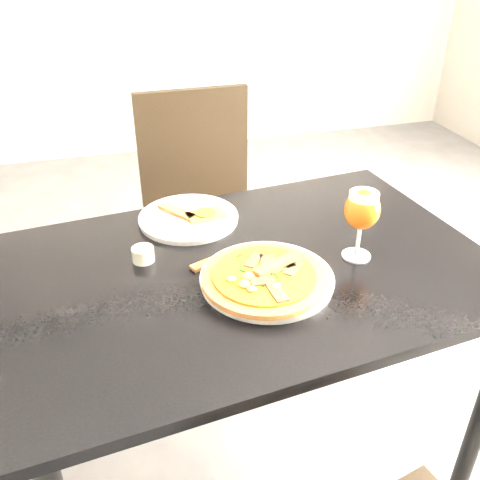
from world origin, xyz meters
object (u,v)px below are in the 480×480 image
object	(u,v)px
beer_glass	(362,210)
pizza	(264,276)
dining_table	(252,294)
chair_far	(203,211)

from	to	relation	value
beer_glass	pizza	bearing A→B (deg)	-168.01
dining_table	beer_glass	size ratio (longest dim) A/B	6.83
pizza	dining_table	bearing A→B (deg)	90.93
dining_table	pizza	bearing A→B (deg)	-94.75
dining_table	beer_glass	world-z (taller)	beer_glass
dining_table	beer_glass	xyz separation A→B (m)	(0.27, -0.04, 0.22)
dining_table	pizza	world-z (taller)	pizza
dining_table	pizza	distance (m)	0.15
dining_table	chair_far	distance (m)	0.73
chair_far	beer_glass	world-z (taller)	chair_far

